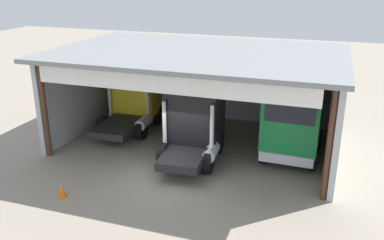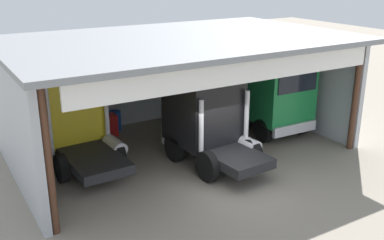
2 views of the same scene
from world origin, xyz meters
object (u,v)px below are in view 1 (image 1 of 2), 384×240
Objects in this scene: truck_green_right_bay at (293,120)px; oil_drum at (193,110)px; traffic_cone at (62,190)px; truck_black_center_right_bay at (195,119)px; truck_yellow_center_left_bay at (135,97)px; tool_cart at (180,111)px.

truck_green_right_bay is 7.49m from oil_drum.
oil_drum reaches higher than traffic_cone.
traffic_cone is at bearing -100.28° from oil_drum.
truck_black_center_right_bay is 0.94× the size of truck_green_right_bay.
truck_yellow_center_left_bay is 1.10× the size of truck_black_center_right_bay.
tool_cart reaches higher than traffic_cone.
truck_black_center_right_bay is at bearing -62.41° from tool_cart.
truck_black_center_right_bay is 8.37× the size of traffic_cone.
traffic_cone is (0.73, -8.01, -1.42)m from truck_yellow_center_left_bay.
oil_drum is (2.61, 2.36, -1.22)m from truck_yellow_center_left_bay.
tool_cart is 9.94m from traffic_cone.
truck_black_center_right_bay is at bearing 16.35° from truck_green_right_bay.
truck_black_center_right_bay is 5.67m from oil_drum.
tool_cart reaches higher than oil_drum.
truck_green_right_bay reaches higher than oil_drum.
truck_yellow_center_left_bay is 5.17× the size of tool_cart.
oil_drum is 1.69× the size of traffic_cone.
truck_yellow_center_left_bay is 8.90m from truck_green_right_bay.
traffic_cone is (-8.01, -6.33, -1.69)m from truck_green_right_bay.
truck_yellow_center_left_bay is 3.72m from oil_drum.
truck_black_center_right_bay is 4.96× the size of oil_drum.
truck_yellow_center_left_bay is at bearing -137.87° from oil_drum.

